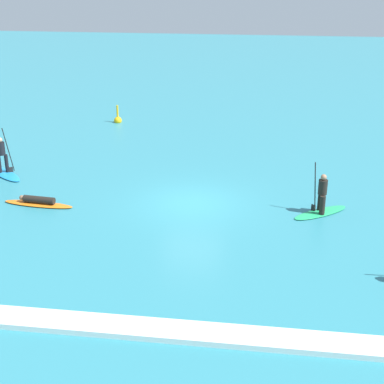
{
  "coord_description": "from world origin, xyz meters",
  "views": [
    {
      "loc": [
        3.04,
        -21.91,
        9.44
      ],
      "look_at": [
        0.0,
        0.0,
        0.5
      ],
      "focal_mm": 53.51,
      "sensor_mm": 36.0,
      "label": 1
    }
  ],
  "objects_px": {
    "surfer_on_orange_board": "(38,202)",
    "marker_buoy": "(118,120)",
    "surfer_on_green_board": "(321,202)",
    "surfer_on_blue_board": "(3,165)"
  },
  "relations": [
    {
      "from": "surfer_on_green_board",
      "to": "marker_buoy",
      "type": "distance_m",
      "value": 17.18
    },
    {
      "from": "surfer_on_orange_board",
      "to": "marker_buoy",
      "type": "distance_m",
      "value": 13.33
    },
    {
      "from": "surfer_on_orange_board",
      "to": "marker_buoy",
      "type": "xyz_separation_m",
      "value": [
        -0.1,
        13.33,
        0.04
      ]
    },
    {
      "from": "surfer_on_orange_board",
      "to": "surfer_on_green_board",
      "type": "distance_m",
      "value": 11.63
    },
    {
      "from": "surfer_on_orange_board",
      "to": "surfer_on_green_board",
      "type": "relative_size",
      "value": 1.24
    },
    {
      "from": "surfer_on_blue_board",
      "to": "surfer_on_green_board",
      "type": "height_order",
      "value": "surfer_on_blue_board"
    },
    {
      "from": "surfer_on_orange_board",
      "to": "marker_buoy",
      "type": "height_order",
      "value": "marker_buoy"
    },
    {
      "from": "surfer_on_orange_board",
      "to": "marker_buoy",
      "type": "bearing_deg",
      "value": -84.33
    },
    {
      "from": "marker_buoy",
      "to": "surfer_on_blue_board",
      "type": "bearing_deg",
      "value": -106.45
    },
    {
      "from": "surfer_on_green_board",
      "to": "marker_buoy",
      "type": "relative_size",
      "value": 2.05
    }
  ]
}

